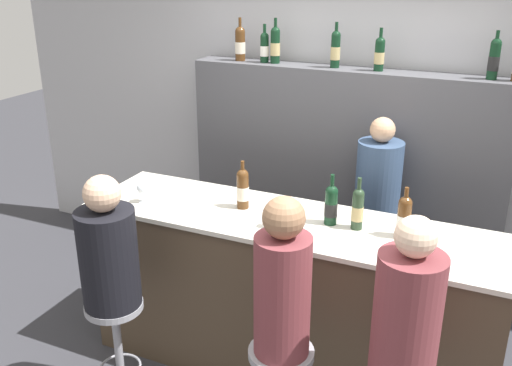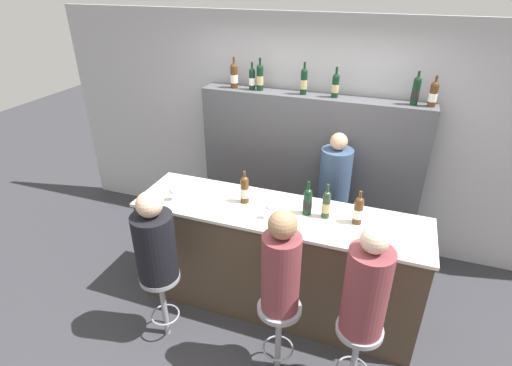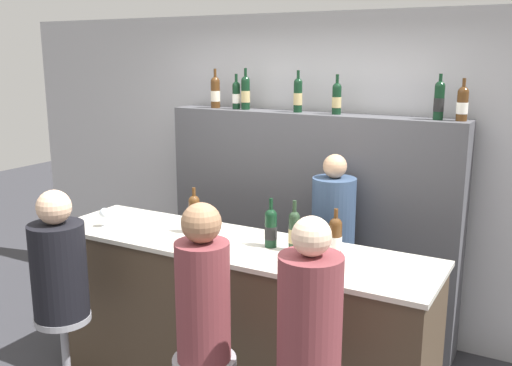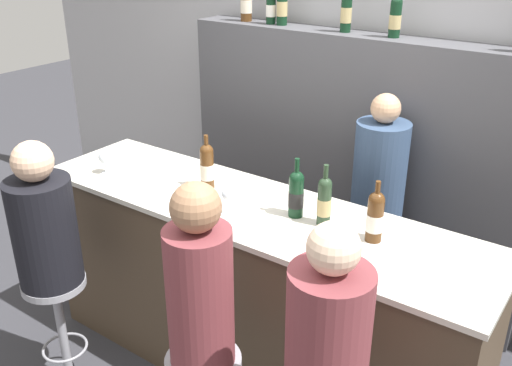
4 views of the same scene
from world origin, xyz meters
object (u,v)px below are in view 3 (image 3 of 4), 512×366
(wine_bottle_backbar_1, at_px, (236,95))
(guest_seated_middle, at_px, (203,291))
(wine_bottle_backbar_4, at_px, (337,98))
(guest_seated_right, at_px, (310,317))
(wine_bottle_backbar_5, at_px, (439,100))
(bartender, at_px, (332,266))
(wine_bottle_backbar_6, at_px, (462,104))
(wine_glass_0, at_px, (105,214))
(bar_stool_left, at_px, (65,338))
(wine_bottle_backbar_0, at_px, (215,92))
(wine_bottle_counter_1, at_px, (271,227))
(wine_glass_1, at_px, (215,231))
(wine_bottle_backbar_2, at_px, (246,92))
(wine_bottle_counter_0, at_px, (194,214))
(wine_bottle_counter_2, at_px, (294,231))
(wine_bottle_backbar_3, at_px, (298,95))
(guest_seated_left, at_px, (58,263))
(wine_bottle_counter_3, at_px, (335,238))

(wine_bottle_backbar_1, relative_size, guest_seated_middle, 0.34)
(wine_bottle_backbar_4, xyz_separation_m, guest_seated_right, (0.61, -1.86, -0.87))
(wine_bottle_backbar_5, relative_size, bartender, 0.20)
(wine_bottle_backbar_6, height_order, guest_seated_middle, wine_bottle_backbar_6)
(wine_glass_0, height_order, bar_stool_left, wine_glass_0)
(wine_bottle_backbar_0, xyz_separation_m, wine_glass_0, (-0.08, -1.31, -0.76))
(wine_bottle_counter_1, distance_m, wine_glass_1, 0.34)
(wine_bottle_backbar_1, height_order, wine_bottle_backbar_2, wine_bottle_backbar_2)
(guest_seated_middle, bearing_deg, wine_bottle_counter_0, 127.57)
(wine_bottle_counter_2, xyz_separation_m, wine_bottle_backbar_4, (-0.19, 1.12, 0.72))
(wine_bottle_backbar_6, xyz_separation_m, wine_glass_1, (-1.18, -1.31, -0.74))
(wine_bottle_backbar_3, distance_m, wine_bottle_backbar_6, 1.24)
(wine_bottle_backbar_1, bearing_deg, wine_glass_0, -102.26)
(guest_seated_right, bearing_deg, wine_bottle_backbar_4, 108.31)
(wine_bottle_counter_1, height_order, guest_seated_left, guest_seated_left)
(wine_bottle_counter_3, bearing_deg, wine_glass_0, -173.48)
(wine_bottle_counter_1, xyz_separation_m, wine_bottle_backbar_0, (-1.13, 1.12, 0.73))
(wine_bottle_counter_0, height_order, wine_bottle_backbar_1, wine_bottle_backbar_1)
(wine_glass_0, xyz_separation_m, wine_glass_1, (0.92, 0.00, 0.01))
(wine_glass_1, bearing_deg, guest_seated_left, -145.12)
(wine_bottle_backbar_6, bearing_deg, wine_glass_0, -147.98)
(wine_bottle_backbar_2, relative_size, bar_stool_left, 0.49)
(wine_bottle_backbar_5, bearing_deg, wine_glass_0, -145.93)
(wine_bottle_backbar_4, bearing_deg, wine_glass_1, -101.35)
(wine_glass_1, bearing_deg, wine_bottle_backbar_0, 122.61)
(wine_bottle_backbar_3, relative_size, wine_glass_1, 2.22)
(wine_bottle_counter_1, height_order, wine_bottle_counter_2, wine_bottle_counter_2)
(wine_glass_1, xyz_separation_m, guest_seated_right, (0.88, -0.55, -0.13))
(wine_bottle_backbar_5, bearing_deg, wine_bottle_backbar_6, 0.00)
(bar_stool_left, height_order, guest_seated_left, guest_seated_left)
(wine_bottle_backbar_1, xyz_separation_m, wine_glass_0, (-0.28, -1.31, -0.75))
(wine_bottle_backbar_0, xyz_separation_m, guest_seated_left, (0.06, -1.86, -0.92))
(wine_bottle_counter_3, bearing_deg, wine_glass_1, -165.39)
(wine_bottle_backbar_5, distance_m, wine_glass_1, 1.83)
(wine_bottle_backbar_2, distance_m, bartender, 1.59)
(wine_bottle_backbar_3, height_order, wine_bottle_backbar_5, wine_bottle_backbar_3)
(guest_seated_left, bearing_deg, wine_bottle_counter_1, 34.33)
(wine_bottle_backbar_4, bearing_deg, wine_bottle_backbar_3, 180.00)
(wine_bottle_counter_3, xyz_separation_m, wine_glass_0, (-1.63, -0.19, -0.03))
(wine_bottle_counter_2, relative_size, bartender, 0.20)
(wine_bottle_counter_0, xyz_separation_m, wine_bottle_backbar_4, (0.55, 1.12, 0.71))
(wine_bottle_counter_1, height_order, wine_bottle_counter_3, wine_bottle_counter_1)
(guest_seated_middle, bearing_deg, wine_bottle_backbar_6, 63.99)
(wine_bottle_backbar_5, height_order, wine_bottle_backbar_6, wine_bottle_backbar_5)
(wine_bottle_backbar_2, height_order, wine_bottle_backbar_5, wine_bottle_backbar_2)
(wine_glass_1, xyz_separation_m, bar_stool_left, (-0.78, -0.55, -0.67))
(wine_bottle_backbar_3, bearing_deg, wine_bottle_backbar_6, 0.00)
(wine_bottle_counter_0, height_order, guest_seated_right, guest_seated_right)
(wine_bottle_backbar_2, bearing_deg, bar_stool_left, -97.43)
(wine_bottle_backbar_5, relative_size, guest_seated_middle, 0.37)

